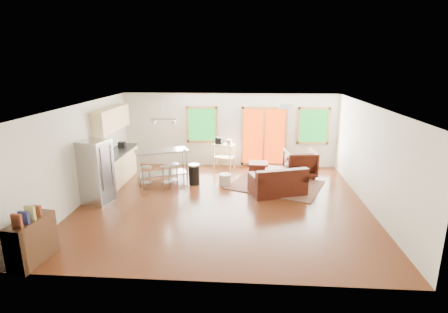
# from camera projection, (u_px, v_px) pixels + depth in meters

# --- Properties ---
(floor) EXTENTS (7.50, 7.00, 0.02)m
(floor) POSITION_uv_depth(u_px,v_px,m) (223.00, 203.00, 9.37)
(floor) COLOR #3E1B0C
(floor) RESTS_ON ground
(ceiling) EXTENTS (7.50, 7.00, 0.02)m
(ceiling) POSITION_uv_depth(u_px,v_px,m) (223.00, 105.00, 8.68)
(ceiling) COLOR silver
(ceiling) RESTS_ON ground
(back_wall) EXTENTS (7.50, 0.02, 2.60)m
(back_wall) POSITION_uv_depth(u_px,v_px,m) (230.00, 130.00, 12.40)
(back_wall) COLOR beige
(back_wall) RESTS_ON ground
(left_wall) EXTENTS (0.02, 7.00, 2.60)m
(left_wall) POSITION_uv_depth(u_px,v_px,m) (82.00, 153.00, 9.27)
(left_wall) COLOR beige
(left_wall) RESTS_ON ground
(right_wall) EXTENTS (0.02, 7.00, 2.60)m
(right_wall) POSITION_uv_depth(u_px,v_px,m) (372.00, 158.00, 8.78)
(right_wall) COLOR beige
(right_wall) RESTS_ON ground
(front_wall) EXTENTS (7.50, 0.02, 2.60)m
(front_wall) POSITION_uv_depth(u_px,v_px,m) (208.00, 212.00, 5.64)
(front_wall) COLOR beige
(front_wall) RESTS_ON ground
(window_left) EXTENTS (1.10, 0.05, 1.30)m
(window_left) POSITION_uv_depth(u_px,v_px,m) (202.00, 125.00, 12.37)
(window_left) COLOR #12601E
(window_left) RESTS_ON back_wall
(french_doors) EXTENTS (1.60, 0.05, 2.10)m
(french_doors) POSITION_uv_depth(u_px,v_px,m) (264.00, 136.00, 12.33)
(french_doors) COLOR #C73507
(french_doors) RESTS_ON back_wall
(window_right) EXTENTS (1.10, 0.05, 1.30)m
(window_right) POSITION_uv_depth(u_px,v_px,m) (313.00, 126.00, 12.11)
(window_right) COLOR #12601E
(window_right) RESTS_ON back_wall
(rug) EXTENTS (3.19, 2.86, 0.03)m
(rug) POSITION_uv_depth(u_px,v_px,m) (276.00, 185.00, 10.67)
(rug) COLOR #485432
(rug) RESTS_ON floor
(loveseat) EXTENTS (1.70, 1.29, 0.81)m
(loveseat) POSITION_uv_depth(u_px,v_px,m) (278.00, 183.00, 9.89)
(loveseat) COLOR black
(loveseat) RESTS_ON floor
(coffee_table) EXTENTS (0.99, 0.67, 0.37)m
(coffee_table) POSITION_uv_depth(u_px,v_px,m) (280.00, 170.00, 11.14)
(coffee_table) COLOR #3E2514
(coffee_table) RESTS_ON floor
(armchair) EXTENTS (1.05, 0.99, 0.98)m
(armchair) POSITION_uv_depth(u_px,v_px,m) (300.00, 162.00, 11.39)
(armchair) COLOR black
(armchair) RESTS_ON floor
(ottoman) EXTENTS (0.62, 0.62, 0.41)m
(ottoman) POSITION_uv_depth(u_px,v_px,m) (258.00, 168.00, 11.65)
(ottoman) COLOR black
(ottoman) RESTS_ON floor
(pouf) EXTENTS (0.40, 0.40, 0.33)m
(pouf) POSITION_uv_depth(u_px,v_px,m) (225.00, 179.00, 10.69)
(pouf) COLOR beige
(pouf) RESTS_ON floor
(vase) EXTENTS (0.20, 0.20, 0.33)m
(vase) POSITION_uv_depth(u_px,v_px,m) (288.00, 164.00, 11.09)
(vase) COLOR silver
(vase) RESTS_ON coffee_table
(book) EXTENTS (0.21, 0.04, 0.28)m
(book) POSITION_uv_depth(u_px,v_px,m) (301.00, 166.00, 10.75)
(book) COLOR brown
(book) RESTS_ON coffee_table
(cabinets) EXTENTS (0.64, 2.24, 2.30)m
(cabinets) POSITION_uv_depth(u_px,v_px,m) (117.00, 151.00, 10.99)
(cabinets) COLOR #DDBB7F
(cabinets) RESTS_ON floor
(refrigerator) EXTENTS (0.82, 0.80, 1.69)m
(refrigerator) POSITION_uv_depth(u_px,v_px,m) (97.00, 172.00, 9.20)
(refrigerator) COLOR #B7BABC
(refrigerator) RESTS_ON floor
(island) EXTENTS (1.73, 1.24, 1.02)m
(island) POSITION_uv_depth(u_px,v_px,m) (162.00, 160.00, 10.83)
(island) COLOR #B7BABC
(island) RESTS_ON floor
(cup) EXTENTS (0.15, 0.13, 0.13)m
(cup) POSITION_uv_depth(u_px,v_px,m) (185.00, 151.00, 10.69)
(cup) COLOR silver
(cup) RESTS_ON island
(bar_stool_a) EXTENTS (0.43, 0.43, 0.69)m
(bar_stool_a) POSITION_uv_depth(u_px,v_px,m) (146.00, 172.00, 10.22)
(bar_stool_a) COLOR #B7BABC
(bar_stool_a) RESTS_ON floor
(bar_stool_b) EXTENTS (0.37, 0.37, 0.70)m
(bar_stool_b) POSITION_uv_depth(u_px,v_px,m) (166.00, 172.00, 10.26)
(bar_stool_b) COLOR #B7BABC
(bar_stool_b) RESTS_ON floor
(bar_stool_c) EXTENTS (0.44, 0.44, 0.71)m
(bar_stool_c) POSITION_uv_depth(u_px,v_px,m) (174.00, 170.00, 10.45)
(bar_stool_c) COLOR #B7BABC
(bar_stool_c) RESTS_ON floor
(trash_can) EXTENTS (0.40, 0.40, 0.63)m
(trash_can) POSITION_uv_depth(u_px,v_px,m) (194.00, 174.00, 10.70)
(trash_can) COLOR black
(trash_can) RESTS_ON floor
(kitchen_cart) EXTENTS (0.84, 0.68, 1.10)m
(kitchen_cart) POSITION_uv_depth(u_px,v_px,m) (223.00, 148.00, 12.19)
(kitchen_cart) COLOR #DDBB7F
(kitchen_cart) RESTS_ON floor
(bookshelf) EXTENTS (0.49, 1.01, 1.14)m
(bookshelf) POSITION_uv_depth(u_px,v_px,m) (32.00, 240.00, 6.48)
(bookshelf) COLOR #3E2514
(bookshelf) RESTS_ON floor
(ceiling_flush) EXTENTS (0.35, 0.35, 0.12)m
(ceiling_flush) POSITION_uv_depth(u_px,v_px,m) (285.00, 106.00, 9.17)
(ceiling_flush) COLOR white
(ceiling_flush) RESTS_ON ceiling
(pendant_light) EXTENTS (0.80, 0.18, 0.79)m
(pendant_light) POSITION_uv_depth(u_px,v_px,m) (163.00, 122.00, 10.43)
(pendant_light) COLOR gray
(pendant_light) RESTS_ON ceiling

